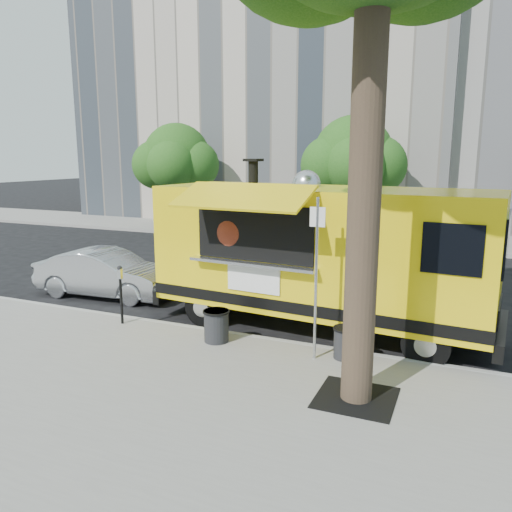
{
  "coord_description": "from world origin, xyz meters",
  "views": [
    {
      "loc": [
        4.0,
        -10.01,
        3.86
      ],
      "look_at": [
        -0.3,
        0.0,
        1.66
      ],
      "focal_mm": 35.0,
      "sensor_mm": 36.0,
      "label": 1
    }
  ],
  "objects": [
    {
      "name": "sign_post",
      "position": [
        1.55,
        -1.55,
        1.85
      ],
      "size": [
        0.28,
        0.06,
        3.0
      ],
      "color": "silver",
      "rests_on": "sidewalk"
    },
    {
      "name": "sedan",
      "position": [
        -5.13,
        0.72,
        0.66
      ],
      "size": [
        4.07,
        1.67,
        1.31
      ],
      "primitive_type": "imported",
      "rotation": [
        0.0,
        0.0,
        1.64
      ],
      "color": "#ABACB2",
      "rests_on": "ground"
    },
    {
      "name": "far_sidewalk",
      "position": [
        0.0,
        13.5,
        0.07
      ],
      "size": [
        60.0,
        5.0,
        0.15
      ],
      "primitive_type": "cube",
      "color": "gray",
      "rests_on": "ground"
    },
    {
      "name": "ground",
      "position": [
        0.0,
        0.0,
        0.0
      ],
      "size": [
        120.0,
        120.0,
        0.0
      ],
      "primitive_type": "plane",
      "color": "black",
      "rests_on": "ground"
    },
    {
      "name": "sidewalk",
      "position": [
        0.0,
        -4.0,
        0.07
      ],
      "size": [
        60.0,
        6.0,
        0.15
      ],
      "primitive_type": "cube",
      "color": "gray",
      "rests_on": "ground"
    },
    {
      "name": "food_truck",
      "position": [
        1.01,
        0.44,
        1.77
      ],
      "size": [
        7.76,
        3.83,
        3.77
      ],
      "rotation": [
        0.0,
        0.0,
        -0.08
      ],
      "color": "yellow",
      "rests_on": "ground"
    },
    {
      "name": "far_tree_a",
      "position": [
        -10.0,
        12.3,
        3.78
      ],
      "size": [
        3.42,
        3.42,
        5.36
      ],
      "color": "#33261C",
      "rests_on": "far_sidewalk"
    },
    {
      "name": "trash_bin_left",
      "position": [
        2.08,
        -1.3,
        0.47
      ],
      "size": [
        0.49,
        0.49,
        0.59
      ],
      "color": "black",
      "rests_on": "sidewalk"
    },
    {
      "name": "tree_well",
      "position": [
        2.6,
        -2.8,
        0.15
      ],
      "size": [
        1.2,
        1.2,
        0.02
      ],
      "primitive_type": "cube",
      "color": "black",
      "rests_on": "sidewalk"
    },
    {
      "name": "building_left",
      "position": [
        -8.0,
        22.0,
        12.0
      ],
      "size": [
        22.0,
        14.0,
        24.0
      ],
      "primitive_type": "cube",
      "color": "#B8A999",
      "rests_on": "ground"
    },
    {
      "name": "curb",
      "position": [
        0.0,
        -0.93,
        0.07
      ],
      "size": [
        60.0,
        0.14,
        0.16
      ],
      "primitive_type": "cube",
      "color": "#999993",
      "rests_on": "ground"
    },
    {
      "name": "far_tree_b",
      "position": [
        -1.0,
        12.7,
        3.83
      ],
      "size": [
        3.6,
        3.6,
        5.5
      ],
      "color": "#33261C",
      "rests_on": "far_sidewalk"
    },
    {
      "name": "parking_meter",
      "position": [
        -3.0,
        -1.35,
        0.98
      ],
      "size": [
        0.11,
        0.11,
        1.33
      ],
      "color": "black",
      "rests_on": "sidewalk"
    },
    {
      "name": "trash_bin_right",
      "position": [
        -0.54,
        -1.49,
        0.5
      ],
      "size": [
        0.54,
        0.54,
        0.65
      ],
      "color": "black",
      "rests_on": "sidewalk"
    }
  ]
}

